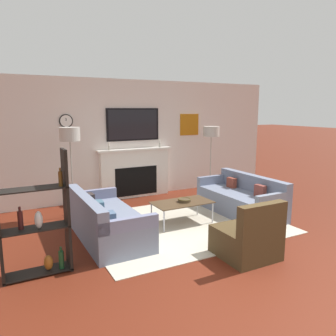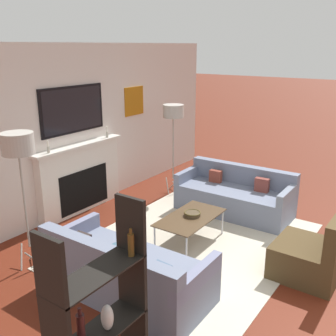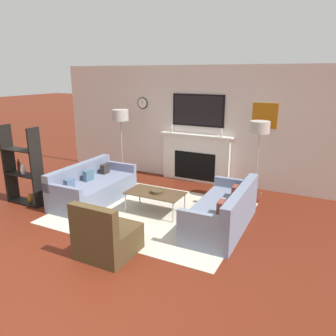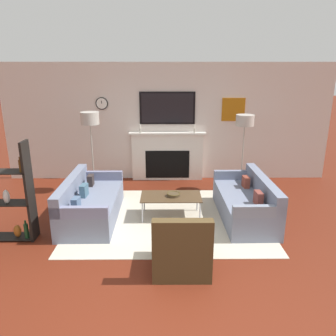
{
  "view_description": "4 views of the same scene",
  "coord_description": "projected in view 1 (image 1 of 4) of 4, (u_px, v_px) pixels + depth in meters",
  "views": [
    {
      "loc": [
        -2.82,
        -2.37,
        2.04
      ],
      "look_at": [
        -0.2,
        2.59,
        1.03
      ],
      "focal_mm": 35.0,
      "sensor_mm": 36.0,
      "label": 1
    },
    {
      "loc": [
        -4.2,
        -0.06,
        2.66
      ],
      "look_at": [
        0.26,
        3.04,
        0.96
      ],
      "focal_mm": 42.0,
      "sensor_mm": 36.0,
      "label": 2
    },
    {
      "loc": [
        2.83,
        -2.44,
        2.52
      ],
      "look_at": [
        0.23,
        2.68,
        0.85
      ],
      "focal_mm": 35.0,
      "sensor_mm": 36.0,
      "label": 3
    },
    {
      "loc": [
        -0.05,
        -2.87,
        2.56
      ],
      "look_at": [
        0.0,
        3.1,
        0.74
      ],
      "focal_mm": 35.0,
      "sensor_mm": 36.0,
      "label": 4
    }
  ],
  "objects": [
    {
      "name": "couch_left",
      "position": [
        106.0,
        222.0,
        5.19
      ],
      "size": [
        0.88,
        1.86,
        0.74
      ],
      "color": "slate",
      "rests_on": "ground_plane"
    },
    {
      "name": "ground_plane",
      "position": [
        290.0,
        291.0,
        3.72
      ],
      "size": [
        60.0,
        60.0,
        0.0
      ],
      "primitive_type": "plane",
      "color": "#5A1E10"
    },
    {
      "name": "floor_lamp_left",
      "position": [
        70.0,
        136.0,
        6.07
      ],
      "size": [
        0.38,
        0.38,
        1.72
      ],
      "color": "#9E998E",
      "rests_on": "ground_plane"
    },
    {
      "name": "coffee_table",
      "position": [
        182.0,
        203.0,
        5.87
      ],
      "size": [
        1.07,
        0.58,
        0.4
      ],
      "color": "#4C3823",
      "rests_on": "ground_plane"
    },
    {
      "name": "fireplace_wall",
      "position": [
        133.0,
        145.0,
        7.61
      ],
      "size": [
        7.58,
        0.28,
        2.7
      ],
      "color": "silver",
      "rests_on": "ground_plane"
    },
    {
      "name": "armchair",
      "position": [
        248.0,
        239.0,
        4.53
      ],
      "size": [
        0.75,
        0.76,
        0.84
      ],
      "color": "#48371E",
      "rests_on": "ground_plane"
    },
    {
      "name": "shelf_unit",
      "position": [
        36.0,
        221.0,
        3.99
      ],
      "size": [
        0.82,
        0.28,
        1.56
      ],
      "color": "black",
      "rests_on": "ground_plane"
    },
    {
      "name": "floor_lamp_right",
      "position": [
        211.0,
        133.0,
        7.54
      ],
      "size": [
        0.37,
        0.37,
        1.66
      ],
      "color": "#9E998E",
      "rests_on": "ground_plane"
    },
    {
      "name": "decorative_bowl",
      "position": [
        184.0,
        200.0,
        5.88
      ],
      "size": [
        0.23,
        0.23,
        0.06
      ],
      "color": "#493925",
      "rests_on": "coffee_table"
    },
    {
      "name": "area_rug",
      "position": [
        181.0,
        224.0,
        5.87
      ],
      "size": [
        3.38,
        2.69,
        0.01
      ],
      "color": "beige",
      "rests_on": "ground_plane"
    },
    {
      "name": "couch_right",
      "position": [
        241.0,
        200.0,
        6.46
      ],
      "size": [
        0.83,
        1.86,
        0.75
      ],
      "color": "slate",
      "rests_on": "ground_plane"
    }
  ]
}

